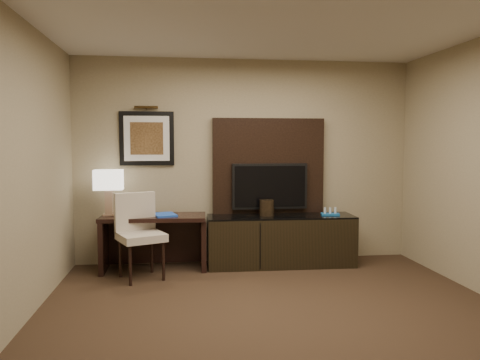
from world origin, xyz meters
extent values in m
cube|color=#302015|center=(0.00, 0.00, -0.01)|extent=(4.50, 5.00, 0.01)
cube|color=silver|center=(0.00, 0.00, 2.70)|extent=(4.50, 5.00, 0.01)
cube|color=gray|center=(0.00, 2.50, 1.35)|extent=(4.50, 0.01, 2.70)
cube|color=black|center=(-1.21, 2.15, 0.34)|extent=(1.32, 0.63, 0.69)
cube|color=black|center=(0.41, 2.15, 0.33)|extent=(1.91, 0.58, 0.65)
cube|color=black|center=(0.30, 2.44, 1.27)|extent=(1.50, 0.12, 1.30)
cube|color=black|center=(0.30, 2.34, 1.02)|extent=(1.00, 0.08, 0.60)
cube|color=black|center=(-1.30, 2.48, 1.65)|extent=(0.70, 0.04, 0.70)
cylinder|color=#3B2912|center=(-1.30, 2.44, 2.05)|extent=(0.04, 0.04, 0.30)
cube|color=#1B48B5|center=(-1.07, 2.12, 0.70)|extent=(0.33, 0.39, 0.02)
imported|color=gray|center=(-1.14, 2.14, 0.80)|extent=(0.17, 0.07, 0.23)
cylinder|color=black|center=(0.23, 2.17, 0.76)|extent=(0.21, 0.21, 0.21)
camera|label=1|loc=(-0.89, -3.73, 1.59)|focal=35.00mm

